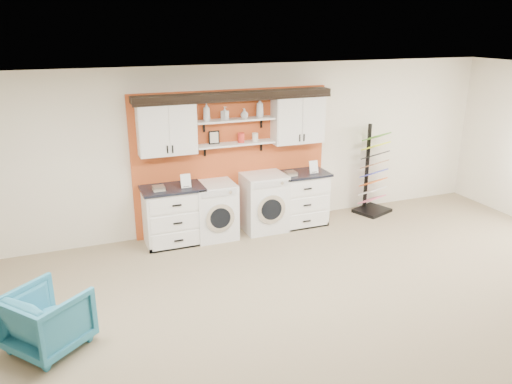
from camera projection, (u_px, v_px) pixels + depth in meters
name	position (u px, v px, depth m)	size (l,w,h in m)	color
floor	(352.00, 357.00, 5.38)	(10.00, 10.00, 0.00)	gray
ceiling	(372.00, 95.00, 4.49)	(10.00, 10.00, 0.00)	white
wall_back	(232.00, 149.00, 8.47)	(10.00, 10.00, 0.00)	#EFE6CF
accent_panel	(232.00, 161.00, 8.50)	(3.40, 0.07, 2.40)	#BB4B1F
upper_cabinet_left	(167.00, 128.00, 7.74)	(0.90, 0.35, 0.84)	white
upper_cabinet_right	(298.00, 118.00, 8.52)	(0.90, 0.35, 0.84)	white
shelf_lower	(235.00, 144.00, 8.25)	(1.32, 0.28, 0.03)	white
shelf_upper	(235.00, 120.00, 8.12)	(1.32, 0.28, 0.03)	white
crown_molding	(234.00, 95.00, 8.01)	(3.30, 0.41, 0.13)	black
picture_frame	(214.00, 137.00, 8.13)	(0.18, 0.02, 0.22)	black
canister_red	(241.00, 138.00, 8.25)	(0.11, 0.11, 0.16)	red
canister_cream	(255.00, 137.00, 8.34)	(0.10, 0.10, 0.14)	silver
base_cabinet_left	(173.00, 215.00, 8.05)	(0.98, 0.66, 0.96)	white
base_cabinet_right	(299.00, 198.00, 8.83)	(0.98, 0.66, 0.96)	white
washer	(214.00, 210.00, 8.29)	(0.68, 0.71, 0.94)	white
dryer	(264.00, 202.00, 8.59)	(0.71, 0.71, 1.00)	white
sample_rack	(373.00, 185.00, 9.38)	(0.75, 0.69, 1.68)	black
armchair	(48.00, 319.00, 5.44)	(0.74, 0.77, 0.70)	teal
soap_bottle_a	(207.00, 112.00, 7.90)	(0.11, 0.11, 0.29)	silver
soap_bottle_b	(225.00, 113.00, 8.02)	(0.09, 0.10, 0.21)	silver
soap_bottle_c	(244.00, 113.00, 8.15)	(0.12, 0.12, 0.16)	silver
soap_bottle_d	(260.00, 107.00, 8.22)	(0.12, 0.12, 0.32)	silver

